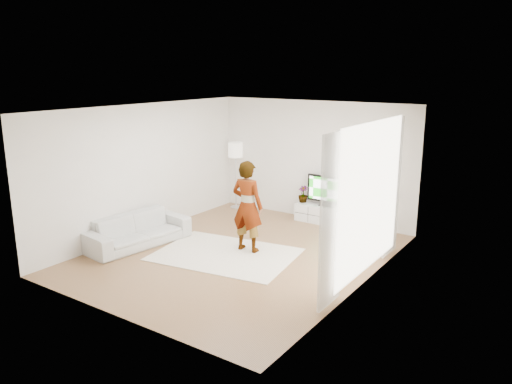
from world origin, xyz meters
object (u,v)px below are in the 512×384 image
Objects in this scene: media_console at (326,215)px; rug at (225,254)px; television at (328,190)px; floor_lamp at (235,153)px; player at (247,206)px; sofa at (138,230)px.

media_console is 0.56× the size of rug.
floor_lamp is (-2.56, -0.09, 0.63)m from television.
rug is (-0.71, -2.95, -0.79)m from television.
television is 0.57× the size of player.
television is 2.64m from floor_lamp.
media_console reaches higher than rug.
player reaches higher than floor_lamp.
floor_lamp reaches higher than sofa.
player is (-0.48, -2.52, 0.11)m from television.
sofa is 1.27× the size of floor_lamp.
player is at bearing -49.41° from floor_lamp.
player is at bearing -100.85° from television.
television reaches higher than sofa.
sofa reaches higher than media_console.
rug is 1.03m from player.
rug is (-0.71, -2.92, -0.20)m from media_console.
rug is 3.69m from floor_lamp.
player is 3.24m from floor_lamp.
player is 2.34m from sofa.
player is at bearing -56.74° from sofa.
television is at bearing -28.23° from sofa.
sofa is at bearing -162.97° from rug.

